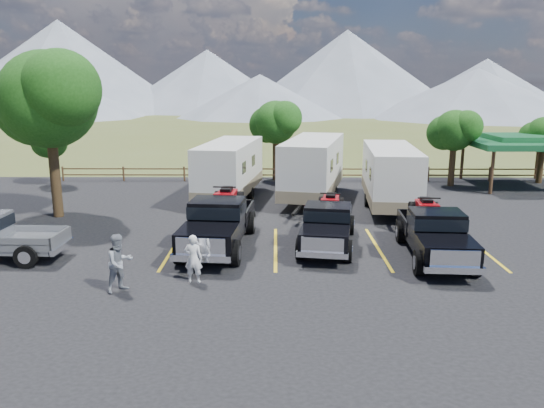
{
  "coord_description": "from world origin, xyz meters",
  "views": [
    {
      "loc": [
        -2.0,
        -15.78,
        6.33
      ],
      "look_at": [
        -2.14,
        4.91,
        1.6
      ],
      "focal_mm": 35.0,
      "sensor_mm": 36.0,
      "label": 1
    }
  ],
  "objects_px": {
    "tree_big_nw": "(47,99)",
    "pavilion": "(519,142)",
    "trailer_center": "(313,168)",
    "trailer_left": "(230,170)",
    "trailer_right": "(390,177)",
    "rig_right": "(434,231)",
    "person_b": "(120,263)",
    "rig_center": "(328,223)",
    "rig_left": "(219,221)",
    "person_a": "(193,259)"
  },
  "relations": [
    {
      "from": "tree_big_nw",
      "to": "pavilion",
      "type": "height_order",
      "value": "tree_big_nw"
    },
    {
      "from": "pavilion",
      "to": "trailer_center",
      "type": "distance_m",
      "value": 13.63
    },
    {
      "from": "trailer_left",
      "to": "trailer_right",
      "type": "xyz_separation_m",
      "value": [
        8.35,
        -1.91,
        -0.01
      ]
    },
    {
      "from": "rig_right",
      "to": "person_b",
      "type": "relative_size",
      "value": 3.34
    },
    {
      "from": "trailer_left",
      "to": "trailer_center",
      "type": "bearing_deg",
      "value": 10.21
    },
    {
      "from": "rig_right",
      "to": "person_b",
      "type": "xyz_separation_m",
      "value": [
        -10.63,
        -3.41,
        -0.05
      ]
    },
    {
      "from": "rig_center",
      "to": "trailer_right",
      "type": "xyz_separation_m",
      "value": [
        3.77,
        6.41,
        0.74
      ]
    },
    {
      "from": "pavilion",
      "to": "rig_left",
      "type": "bearing_deg",
      "value": -143.47
    },
    {
      "from": "person_a",
      "to": "rig_right",
      "type": "bearing_deg",
      "value": -157.6
    },
    {
      "from": "tree_big_nw",
      "to": "rig_left",
      "type": "relative_size",
      "value": 1.18
    },
    {
      "from": "rig_left",
      "to": "rig_right",
      "type": "height_order",
      "value": "rig_left"
    },
    {
      "from": "trailer_left",
      "to": "rig_center",
      "type": "bearing_deg",
      "value": -52.94
    },
    {
      "from": "rig_left",
      "to": "person_a",
      "type": "relative_size",
      "value": 4.15
    },
    {
      "from": "rig_center",
      "to": "trailer_center",
      "type": "relative_size",
      "value": 0.61
    },
    {
      "from": "person_a",
      "to": "trailer_left",
      "type": "bearing_deg",
      "value": -85.82
    },
    {
      "from": "tree_big_nw",
      "to": "pavilion",
      "type": "xyz_separation_m",
      "value": [
        25.55,
        7.97,
        -2.81
      ]
    },
    {
      "from": "trailer_right",
      "to": "trailer_center",
      "type": "bearing_deg",
      "value": 156.8
    },
    {
      "from": "pavilion",
      "to": "trailer_right",
      "type": "distance_m",
      "value": 11.1
    },
    {
      "from": "trailer_left",
      "to": "person_a",
      "type": "distance_m",
      "value": 12.43
    },
    {
      "from": "pavilion",
      "to": "rig_left",
      "type": "xyz_separation_m",
      "value": [
        -17.21,
        -12.75,
        -1.71
      ]
    },
    {
      "from": "tree_big_nw",
      "to": "rig_center",
      "type": "relative_size",
      "value": 1.33
    },
    {
      "from": "tree_big_nw",
      "to": "person_a",
      "type": "bearing_deg",
      "value": -47.67
    },
    {
      "from": "tree_big_nw",
      "to": "trailer_right",
      "type": "height_order",
      "value": "tree_big_nw"
    },
    {
      "from": "tree_big_nw",
      "to": "rig_right",
      "type": "relative_size",
      "value": 1.29
    },
    {
      "from": "rig_left",
      "to": "rig_center",
      "type": "bearing_deg",
      "value": 7.26
    },
    {
      "from": "rig_center",
      "to": "person_a",
      "type": "relative_size",
      "value": 3.68
    },
    {
      "from": "trailer_center",
      "to": "pavilion",
      "type": "bearing_deg",
      "value": 30.32
    },
    {
      "from": "rig_right",
      "to": "trailer_left",
      "type": "bearing_deg",
      "value": 134.63
    },
    {
      "from": "rig_center",
      "to": "trailer_left",
      "type": "height_order",
      "value": "trailer_left"
    },
    {
      "from": "rig_left",
      "to": "person_a",
      "type": "xyz_separation_m",
      "value": [
        -0.42,
        -3.91,
        -0.24
      ]
    },
    {
      "from": "tree_big_nw",
      "to": "rig_center",
      "type": "bearing_deg",
      "value": -20.07
    },
    {
      "from": "pavilion",
      "to": "rig_center",
      "type": "relative_size",
      "value": 1.05
    },
    {
      "from": "pavilion",
      "to": "rig_center",
      "type": "height_order",
      "value": "pavilion"
    },
    {
      "from": "tree_big_nw",
      "to": "trailer_center",
      "type": "relative_size",
      "value": 0.81
    },
    {
      "from": "person_a",
      "to": "person_b",
      "type": "bearing_deg",
      "value": 23.3
    },
    {
      "from": "tree_big_nw",
      "to": "trailer_left",
      "type": "xyz_separation_m",
      "value": [
        8.04,
        3.71,
        -3.89
      ]
    },
    {
      "from": "rig_right",
      "to": "trailer_left",
      "type": "distance_m",
      "value": 12.82
    },
    {
      "from": "rig_left",
      "to": "trailer_left",
      "type": "bearing_deg",
      "value": 96.95
    },
    {
      "from": "rig_left",
      "to": "person_b",
      "type": "bearing_deg",
      "value": -114.12
    },
    {
      "from": "person_a",
      "to": "trailer_right",
      "type": "bearing_deg",
      "value": -124.16
    },
    {
      "from": "rig_center",
      "to": "pavilion",
      "type": "bearing_deg",
      "value": 53.47
    },
    {
      "from": "rig_center",
      "to": "person_a",
      "type": "height_order",
      "value": "rig_center"
    },
    {
      "from": "trailer_center",
      "to": "person_b",
      "type": "xyz_separation_m",
      "value": [
        -6.84,
        -13.27,
        -0.84
      ]
    },
    {
      "from": "rig_center",
      "to": "trailer_right",
      "type": "distance_m",
      "value": 7.47
    },
    {
      "from": "rig_right",
      "to": "trailer_left",
      "type": "height_order",
      "value": "trailer_left"
    },
    {
      "from": "rig_left",
      "to": "rig_right",
      "type": "relative_size",
      "value": 1.09
    },
    {
      "from": "rig_right",
      "to": "trailer_center",
      "type": "bearing_deg",
      "value": 114.99
    },
    {
      "from": "rig_left",
      "to": "trailer_center",
      "type": "relative_size",
      "value": 0.69
    },
    {
      "from": "trailer_center",
      "to": "rig_right",
      "type": "bearing_deg",
      "value": -56.21
    },
    {
      "from": "pavilion",
      "to": "trailer_left",
      "type": "height_order",
      "value": "pavilion"
    }
  ]
}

